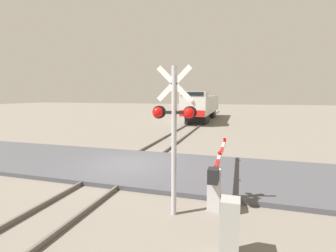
{
  "coord_description": "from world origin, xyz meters",
  "views": [
    {
      "loc": [
        4.73,
        -9.86,
        3.27
      ],
      "look_at": [
        0.92,
        3.04,
        1.56
      ],
      "focal_mm": 26.06,
      "sensor_mm": 36.0,
      "label": 1
    }
  ],
  "objects_px": {
    "locomotive": "(203,106)",
    "utility_cabinet": "(230,229)",
    "crossing_gate": "(216,174)",
    "crossing_signal": "(174,124)"
  },
  "relations": [
    {
      "from": "locomotive",
      "to": "crossing_signal",
      "type": "height_order",
      "value": "crossing_signal"
    },
    {
      "from": "utility_cabinet",
      "to": "crossing_signal",
      "type": "bearing_deg",
      "value": 136.68
    },
    {
      "from": "crossing_gate",
      "to": "utility_cabinet",
      "type": "bearing_deg",
      "value": -79.47
    },
    {
      "from": "locomotive",
      "to": "utility_cabinet",
      "type": "relative_size",
      "value": 12.25
    },
    {
      "from": "locomotive",
      "to": "crossing_gate",
      "type": "xyz_separation_m",
      "value": [
        4.1,
        -24.66,
        -1.08
      ]
    },
    {
      "from": "locomotive",
      "to": "crossing_gate",
      "type": "bearing_deg",
      "value": -80.55
    },
    {
      "from": "locomotive",
      "to": "utility_cabinet",
      "type": "distance_m",
      "value": 27.84
    },
    {
      "from": "crossing_signal",
      "to": "crossing_gate",
      "type": "xyz_separation_m",
      "value": [
        1.03,
        1.31,
        -1.69
      ]
    },
    {
      "from": "locomotive",
      "to": "utility_cabinet",
      "type": "xyz_separation_m",
      "value": [
        4.62,
        -27.42,
        -1.28
      ]
    },
    {
      "from": "crossing_signal",
      "to": "utility_cabinet",
      "type": "relative_size",
      "value": 3.22
    }
  ]
}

